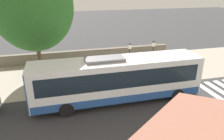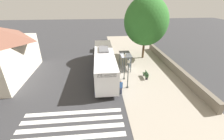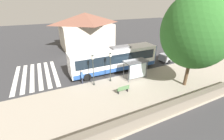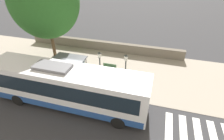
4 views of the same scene
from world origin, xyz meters
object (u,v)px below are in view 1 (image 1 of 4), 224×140
street_lamp_far (153,58)px  shade_tree (33,7)px  bus_shelter (91,63)px  bus (117,79)px  pedestrian (169,74)px  bench (118,68)px  street_lamp_near (129,60)px

street_lamp_far → shade_tree: shade_tree is taller
bus_shelter → shade_tree: shade_tree is taller
bus → bus_shelter: 3.61m
bus → shade_tree: size_ratio=1.20×
bus_shelter → shade_tree: size_ratio=0.29×
pedestrian → bench: (-3.92, -3.40, -0.55)m
bench → shade_tree: bearing=-102.7°
street_lamp_near → shade_tree: (-4.67, -7.56, 4.10)m
bus → street_lamp_far: size_ratio=3.27×
pedestrian → street_lamp_near: (-0.93, -3.31, 1.21)m
bus → street_lamp_near: 3.14m
street_lamp_far → shade_tree: (-4.63, -9.73, 4.07)m
pedestrian → bench: size_ratio=1.23×
bus_shelter → pedestrian: size_ratio=1.70×
pedestrian → street_lamp_far: (-0.97, -1.14, 1.24)m
street_lamp_near → street_lamp_far: (-0.04, 2.17, 0.03)m
pedestrian → street_lamp_far: bearing=-130.5°
bus → pedestrian: bearing=107.4°
bus_shelter → bench: 4.08m
street_lamp_far → shade_tree: size_ratio=0.37×
street_lamp_near → street_lamp_far: size_ratio=0.99×
street_lamp_far → bus: bearing=-57.1°
bus_shelter → pedestrian: bearing=75.1°
shade_tree → bus: bearing=38.7°
bench → street_lamp_far: bearing=37.5°
bus → street_lamp_far: bearing=122.9°
bus_shelter → shade_tree: bearing=-131.5°
street_lamp_near → bus: bearing=-35.4°
pedestrian → shade_tree: 13.33m
bus → pedestrian: 5.41m
bus_shelter → pedestrian: bus_shelter is taller
street_lamp_far → bench: bearing=-142.5°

